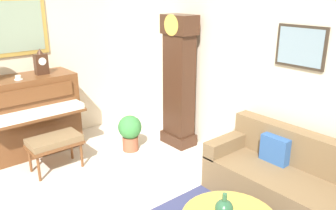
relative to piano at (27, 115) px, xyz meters
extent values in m
cube|color=beige|center=(-0.37, -0.16, 0.80)|extent=(0.10, 4.90, 2.80)
cube|color=#B28E3D|center=(-0.30, 0.00, 1.25)|extent=(0.03, 1.10, 0.84)
cube|color=gray|center=(-0.29, 0.00, 1.25)|extent=(0.01, 0.98, 0.72)
cube|color=beige|center=(2.23, 2.24, 0.80)|extent=(5.30, 0.10, 2.80)
cube|color=#33281E|center=(2.98, 2.18, 1.15)|extent=(0.60, 0.03, 0.48)
cube|color=#7A93A3|center=(2.98, 2.16, 1.15)|extent=(0.54, 0.01, 0.42)
cube|color=brown|center=(-0.02, 0.00, -0.01)|extent=(0.60, 1.44, 1.17)
cube|color=brown|center=(0.41, 0.00, 0.08)|extent=(0.28, 1.38, 0.04)
cube|color=white|center=(0.41, 0.00, 0.14)|extent=(0.26, 1.32, 0.08)
cube|color=brown|center=(0.30, 0.00, 0.38)|extent=(0.03, 1.20, 0.20)
cube|color=brown|center=(0.76, 0.08, -0.22)|extent=(0.42, 0.70, 0.04)
cube|color=brown|center=(0.76, 0.08, -0.16)|extent=(0.40, 0.68, 0.08)
cylinder|color=brown|center=(0.92, -0.22, -0.42)|extent=(0.04, 0.04, 0.36)
cylinder|color=brown|center=(0.92, 0.38, -0.42)|extent=(0.04, 0.04, 0.36)
cylinder|color=brown|center=(0.60, -0.22, -0.42)|extent=(0.04, 0.04, 0.36)
cylinder|color=brown|center=(0.60, 0.38, -0.42)|extent=(0.04, 0.04, 0.36)
cube|color=#3D2316|center=(1.20, 1.93, -0.51)|extent=(0.52, 0.34, 0.18)
cube|color=#3D2316|center=(1.20, 1.93, 0.29)|extent=(0.44, 0.28, 1.78)
cube|color=#3D2316|center=(1.20, 1.93, 1.28)|extent=(0.52, 0.32, 0.28)
cylinder|color=gold|center=(1.20, 1.77, 1.28)|extent=(0.30, 0.02, 0.30)
cylinder|color=gold|center=(1.20, 1.88, 0.35)|extent=(0.03, 0.03, 0.70)
cube|color=brown|center=(3.30, 1.70, -0.39)|extent=(1.90, 0.80, 0.42)
cube|color=brown|center=(3.30, 2.00, 0.02)|extent=(1.90, 0.20, 0.44)
cube|color=brown|center=(2.44, 1.70, -0.10)|extent=(0.18, 0.80, 0.20)
cube|color=#2D5699|center=(3.00, 1.84, -0.02)|extent=(0.34, 0.12, 0.32)
cube|color=#3D2316|center=(0.00, 0.29, 0.73)|extent=(0.12, 0.18, 0.30)
cylinder|color=white|center=(0.06, 0.29, 0.78)|extent=(0.01, 0.11, 0.11)
cone|color=#3D2316|center=(0.00, 0.29, 0.92)|extent=(0.10, 0.10, 0.08)
cylinder|color=white|center=(0.11, -0.08, 0.58)|extent=(0.12, 0.12, 0.01)
cylinder|color=white|center=(0.11, -0.08, 0.61)|extent=(0.08, 0.08, 0.06)
sphere|color=#285638|center=(3.30, 0.61, -0.11)|extent=(0.17, 0.17, 0.17)
cylinder|color=#285638|center=(3.30, 0.61, 0.01)|extent=(0.04, 0.04, 0.08)
cylinder|color=#935138|center=(0.91, 1.19, -0.49)|extent=(0.24, 0.24, 0.22)
sphere|color=#387F3D|center=(0.91, 1.19, -0.22)|extent=(0.36, 0.36, 0.36)
camera|label=1|loc=(5.03, -1.51, 1.79)|focal=37.26mm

